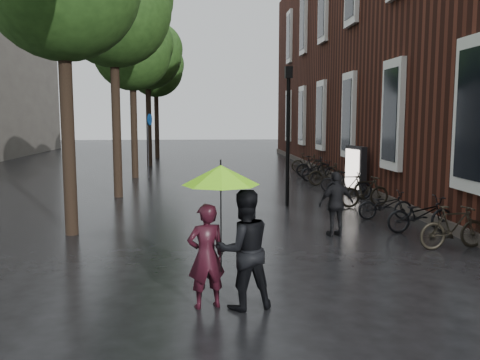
{
  "coord_description": "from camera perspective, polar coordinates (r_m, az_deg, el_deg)",
  "views": [
    {
      "loc": [
        -0.83,
        -5.79,
        2.95
      ],
      "look_at": [
        0.01,
        5.28,
        1.56
      ],
      "focal_mm": 38.0,
      "sensor_mm": 36.0,
      "label": 1
    }
  ],
  "objects": [
    {
      "name": "brick_building",
      "position": [
        27.83,
        20.17,
        12.99
      ],
      "size": [
        10.2,
        33.2,
        12.0
      ],
      "color": "#38160F",
      "rests_on": "ground"
    },
    {
      "name": "street_trees",
      "position": [
        22.19,
        -12.99,
        15.75
      ],
      "size": [
        4.33,
        34.03,
        8.91
      ],
      "color": "black",
      "rests_on": "ground"
    },
    {
      "name": "person_burgundy",
      "position": [
        7.9,
        -3.82,
        -8.5
      ],
      "size": [
        0.68,
        0.54,
        1.64
      ],
      "primitive_type": "imported",
      "rotation": [
        0.0,
        0.0,
        3.42
      ],
      "color": "black",
      "rests_on": "ground"
    },
    {
      "name": "person_black",
      "position": [
        7.84,
        0.42,
        -7.8
      ],
      "size": [
        1.05,
        0.91,
        1.85
      ],
      "primitive_type": "imported",
      "rotation": [
        0.0,
        0.0,
        3.4
      ],
      "color": "black",
      "rests_on": "ground"
    },
    {
      "name": "lime_umbrella",
      "position": [
        7.57,
        -2.18,
        0.56
      ],
      "size": [
        1.17,
        1.17,
        1.72
      ],
      "rotation": [
        0.0,
        0.0,
        -0.37
      ],
      "color": "black",
      "rests_on": "ground"
    },
    {
      "name": "pedestrian_walking",
      "position": [
        12.76,
        10.75,
        -2.66
      ],
      "size": [
        1.01,
        0.6,
        1.61
      ],
      "primitive_type": "imported",
      "rotation": [
        0.0,
        0.0,
        3.38
      ],
      "color": "black",
      "rests_on": "ground"
    },
    {
      "name": "parked_bicycles",
      "position": [
        19.52,
        11.87,
        -0.27
      ],
      "size": [
        2.08,
        16.6,
        1.04
      ],
      "color": "black",
      "rests_on": "ground"
    },
    {
      "name": "ad_lightbox",
      "position": [
        19.95,
        12.83,
        1.12
      ],
      "size": [
        0.28,
        1.21,
        1.82
      ],
      "rotation": [
        0.0,
        0.0,
        0.21
      ],
      "color": "black",
      "rests_on": "ground"
    },
    {
      "name": "lamp_post",
      "position": [
        16.76,
        5.42,
        6.48
      ],
      "size": [
        0.23,
        0.23,
        4.55
      ],
      "rotation": [
        0.0,
        0.0,
        -0.13
      ],
      "color": "black",
      "rests_on": "ground"
    },
    {
      "name": "cycle_sign",
      "position": [
        24.75,
        -10.2,
        4.93
      ],
      "size": [
        0.16,
        0.56,
        3.09
      ],
      "rotation": [
        0.0,
        0.0,
        -0.26
      ],
      "color": "#262628",
      "rests_on": "ground"
    }
  ]
}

